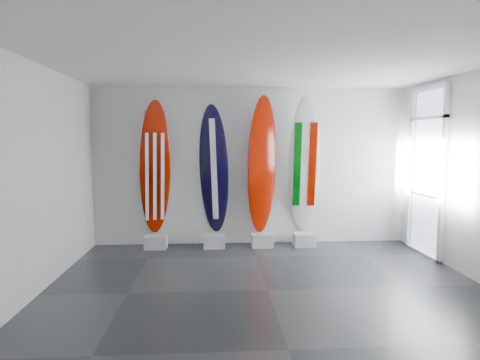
{
  "coord_description": "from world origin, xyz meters",
  "views": [
    {
      "loc": [
        -0.69,
        -5.16,
        2.0
      ],
      "look_at": [
        -0.29,
        1.4,
        1.35
      ],
      "focal_mm": 29.99,
      "sensor_mm": 36.0,
      "label": 1
    }
  ],
  "objects": [
    {
      "name": "wall_left",
      "position": [
        -3.0,
        0.0,
        1.5
      ],
      "size": [
        0.0,
        5.0,
        5.0
      ],
      "primitive_type": "plane",
      "rotation": [
        1.57,
        0.0,
        1.57
      ],
      "color": "silver",
      "rests_on": "ground"
    },
    {
      "name": "wall_outlet",
      "position": [
        -2.45,
        2.48,
        0.35
      ],
      "size": [
        0.09,
        0.02,
        0.13
      ],
      "primitive_type": "cube",
      "color": "silver",
      "rests_on": "wall_back"
    },
    {
      "name": "surfboard_italy",
      "position": [
        0.98,
        2.28,
        1.53
      ],
      "size": [
        0.62,
        0.51,
        2.59
      ],
      "primitive_type": "ellipsoid",
      "rotation": [
        0.15,
        0.0,
        -0.08
      ],
      "color": "white",
      "rests_on": "display_block_italy"
    },
    {
      "name": "floor",
      "position": [
        0.0,
        0.0,
        0.0
      ],
      "size": [
        6.0,
        6.0,
        0.0
      ],
      "primitive_type": "plane",
      "color": "black",
      "rests_on": "ground"
    },
    {
      "name": "ceiling",
      "position": [
        0.0,
        0.0,
        3.0
      ],
      "size": [
        6.0,
        6.0,
        0.0
      ],
      "primitive_type": "plane",
      "rotation": [
        3.14,
        0.0,
        0.0
      ],
      "color": "white",
      "rests_on": "wall_back"
    },
    {
      "name": "surfboard_usa",
      "position": [
        -1.8,
        2.28,
        1.48
      ],
      "size": [
        0.66,
        0.55,
        2.49
      ],
      "primitive_type": "ellipsoid",
      "rotation": [
        0.13,
        0.0,
        0.3
      ],
      "color": "#830D00",
      "rests_on": "display_block_usa"
    },
    {
      "name": "display_block_italy",
      "position": [
        0.98,
        2.18,
        0.12
      ],
      "size": [
        0.4,
        0.3,
        0.24
      ],
      "primitive_type": "cube",
      "color": "silver",
      "rests_on": "floor"
    },
    {
      "name": "display_block_swiss",
      "position": [
        0.18,
        2.18,
        0.12
      ],
      "size": [
        0.4,
        0.3,
        0.24
      ],
      "primitive_type": "cube",
      "color": "silver",
      "rests_on": "floor"
    },
    {
      "name": "surfboard_swiss",
      "position": [
        0.18,
        2.28,
        1.53
      ],
      "size": [
        0.63,
        0.41,
        2.59
      ],
      "primitive_type": "ellipsoid",
      "rotation": [
        0.06,
        0.0,
        0.34
      ],
      "color": "#830D00",
      "rests_on": "display_block_swiss"
    },
    {
      "name": "wall_back",
      "position": [
        0.0,
        2.5,
        1.5
      ],
      "size": [
        6.0,
        0.0,
        6.0
      ],
      "primitive_type": "plane",
      "rotation": [
        1.57,
        0.0,
        0.0
      ],
      "color": "silver",
      "rests_on": "ground"
    },
    {
      "name": "glass_door",
      "position": [
        2.97,
        1.55,
        1.43
      ],
      "size": [
        0.12,
        1.16,
        2.85
      ],
      "primitive_type": null,
      "color": "white",
      "rests_on": "floor"
    },
    {
      "name": "display_block_usa",
      "position": [
        -1.8,
        2.18,
        0.12
      ],
      "size": [
        0.4,
        0.3,
        0.24
      ],
      "primitive_type": "cube",
      "color": "silver",
      "rests_on": "floor"
    },
    {
      "name": "wall_front",
      "position": [
        0.0,
        -2.5,
        1.5
      ],
      "size": [
        6.0,
        0.0,
        6.0
      ],
      "primitive_type": "plane",
      "rotation": [
        -1.57,
        0.0,
        0.0
      ],
      "color": "silver",
      "rests_on": "ground"
    },
    {
      "name": "display_block_navy",
      "position": [
        -0.72,
        2.18,
        0.12
      ],
      "size": [
        0.4,
        0.3,
        0.24
      ],
      "primitive_type": "cube",
      "color": "silver",
      "rests_on": "floor"
    },
    {
      "name": "surfboard_navy",
      "position": [
        -0.72,
        2.28,
        1.44
      ],
      "size": [
        0.64,
        0.56,
        2.42
      ],
      "primitive_type": "ellipsoid",
      "rotation": [
        0.15,
        0.0,
        -0.23
      ],
      "color": "black",
      "rests_on": "display_block_navy"
    }
  ]
}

